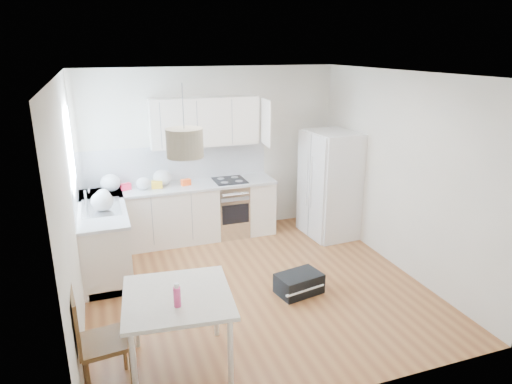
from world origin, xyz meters
The scene contains 29 objects.
floor centered at (0.00, 0.00, 0.00)m, with size 4.20×4.20×0.00m, color brown.
ceiling centered at (0.00, 0.00, 2.70)m, with size 4.20×4.20×0.00m, color white.
wall_back centered at (0.00, 2.10, 1.35)m, with size 4.20×4.20×0.00m, color beige.
wall_left centered at (-2.10, 0.00, 1.35)m, with size 4.20×4.20×0.00m, color beige.
wall_right centered at (2.10, 0.00, 1.35)m, with size 4.20×4.20×0.00m, color beige.
window_glassblock centered at (-2.09, 1.15, 1.75)m, with size 0.02×1.00×1.00m, color #BFE0F9.
cabinets_back centered at (-0.60, 1.80, 0.44)m, with size 3.00×0.60×0.88m, color white.
cabinets_left centered at (-1.80, 1.20, 0.44)m, with size 0.60×1.80×0.88m, color white.
counter_back centered at (-0.60, 1.80, 0.90)m, with size 3.02×0.64×0.04m, color silver.
counter_left centered at (-1.80, 1.20, 0.90)m, with size 0.64×1.82×0.04m, color silver.
backsplash_back centered at (-0.60, 2.09, 1.21)m, with size 3.00×0.01×0.58m, color silver.
backsplash_left centered at (-2.09, 1.20, 1.21)m, with size 0.01×1.80×0.58m, color silver.
upper_cabinets centered at (-0.15, 1.94, 1.88)m, with size 1.70×0.32×0.75m, color white.
range_oven centered at (0.20, 1.80, 0.44)m, with size 0.50×0.61×0.88m, color silver, non-canonical shape.
sink centered at (-1.80, 1.15, 0.92)m, with size 0.50×0.80×0.16m, color silver, non-canonical shape.
refrigerator centered at (1.75, 1.24, 0.86)m, with size 0.83×0.86×1.72m, color white, non-canonical shape.
dining_table centered at (-1.20, -1.24, 0.70)m, with size 1.09×1.09×0.79m.
dining_chair centered at (-1.88, -1.31, 0.51)m, with size 0.43×0.43×1.03m, color #4C3116, non-canonical shape.
drink_bottle centered at (-1.23, -1.43, 0.90)m, with size 0.07×0.07×0.23m, color #DE3D7D.
gym_bag centered at (0.47, -0.34, 0.13)m, with size 0.56×0.36×0.26m, color black.
pendant_lamp centered at (-1.03, -1.06, 2.18)m, with size 0.33×0.33×0.26m, color beige.
grocery_bag_a centered at (-1.64, 1.85, 1.05)m, with size 0.29×0.25×0.26m, color silver.
grocery_bag_b centered at (-1.17, 1.77, 1.02)m, with size 0.21×0.18×0.19m, color silver.
grocery_bag_c centered at (-0.87, 1.88, 1.05)m, with size 0.28×0.24×0.26m, color silver.
grocery_bag_d centered at (-1.76, 1.44, 1.00)m, with size 0.19×0.16×0.17m, color silver.
grocery_bag_e centered at (-1.78, 1.01, 1.05)m, with size 0.29×0.25×0.26m, color silver.
snack_orange centered at (-0.52, 1.78, 0.97)m, with size 0.14×0.09×0.10m, color #FA4D16.
snack_yellow centered at (-0.97, 1.78, 0.98)m, with size 0.16×0.10×0.11m, color gold.
snack_red centered at (-1.42, 1.85, 0.97)m, with size 0.14×0.09×0.10m, color red.
Camera 1 is at (-1.75, -5.02, 3.00)m, focal length 32.00 mm.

